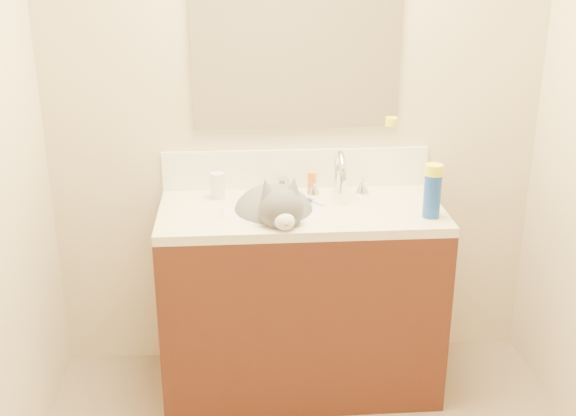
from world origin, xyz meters
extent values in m
cube|color=beige|center=(0.00, 1.25, 1.25)|extent=(2.20, 0.04, 2.50)
cube|color=#461F12|center=(0.00, 0.97, 0.41)|extent=(1.20, 0.55, 0.82)
cube|color=beige|center=(0.00, 0.97, 0.84)|extent=(1.20, 0.55, 0.04)
ellipsoid|color=white|center=(-0.12, 0.94, 0.79)|extent=(0.45, 0.36, 0.14)
cylinder|color=silver|center=(0.18, 1.16, 0.92)|extent=(0.04, 0.04, 0.11)
torus|color=silver|center=(0.18, 1.09, 0.97)|extent=(0.03, 0.20, 0.20)
cylinder|color=silver|center=(0.18, 1.01, 0.94)|extent=(0.03, 0.03, 0.06)
cone|color=silver|center=(0.07, 1.16, 0.89)|extent=(0.06, 0.06, 0.06)
cone|color=silver|center=(0.29, 1.16, 0.89)|extent=(0.06, 0.06, 0.06)
ellipsoid|color=#545254|center=(-0.12, 0.98, 0.83)|extent=(0.38, 0.42, 0.25)
ellipsoid|color=#545254|center=(-0.10, 0.80, 0.92)|extent=(0.20, 0.18, 0.17)
ellipsoid|color=#545254|center=(-0.11, 0.88, 0.89)|extent=(0.14, 0.14, 0.16)
cone|color=#545254|center=(-0.15, 0.82, 1.00)|extent=(0.09, 0.10, 0.11)
cone|color=#545254|center=(-0.05, 0.83, 1.00)|extent=(0.09, 0.10, 0.11)
ellipsoid|color=white|center=(-0.09, 0.73, 0.90)|extent=(0.09, 0.07, 0.07)
ellipsoid|color=white|center=(-0.10, 0.85, 0.84)|extent=(0.14, 0.10, 0.15)
sphere|color=#BF7B88|center=(-0.08, 0.70, 0.90)|extent=(0.02, 0.02, 0.02)
cylinder|color=#545254|center=(0.04, 0.98, 0.75)|extent=(0.14, 0.26, 0.05)
cube|color=white|center=(0.00, 1.24, 0.95)|extent=(1.20, 0.02, 0.18)
cube|color=white|center=(0.00, 1.24, 1.54)|extent=(0.90, 0.02, 0.80)
cylinder|color=silver|center=(-0.35, 1.13, 0.92)|extent=(0.06, 0.06, 0.11)
cylinder|color=orange|center=(-0.35, 1.13, 0.90)|extent=(0.06, 0.06, 0.04)
cylinder|color=#B7B7BC|center=(-0.06, 1.17, 0.89)|extent=(0.07, 0.07, 0.07)
cylinder|color=orange|center=(0.07, 1.16, 0.91)|extent=(0.05, 0.05, 0.10)
cube|color=silver|center=(0.05, 1.05, 0.87)|extent=(0.11, 0.13, 0.01)
cube|color=#657DD7|center=(0.05, 1.05, 0.87)|extent=(0.03, 0.03, 0.02)
cylinder|color=#1742A4|center=(0.52, 0.83, 0.96)|extent=(0.09, 0.09, 0.19)
cylinder|color=#FFFE1A|center=(0.52, 0.83, 1.06)|extent=(0.09, 0.09, 0.04)
camera|label=1|loc=(-0.27, -1.86, 1.94)|focal=45.00mm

